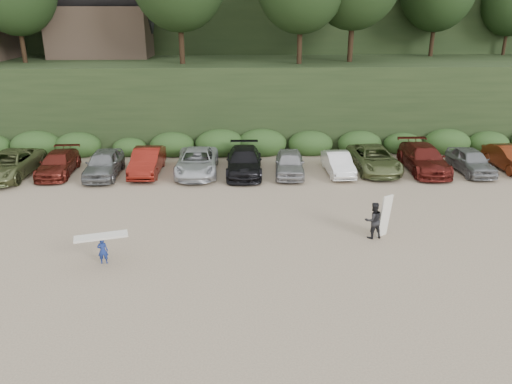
{
  "coord_description": "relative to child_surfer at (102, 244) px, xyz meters",
  "views": [
    {
      "loc": [
        -0.55,
        -20.26,
        9.95
      ],
      "look_at": [
        0.17,
        3.0,
        1.3
      ],
      "focal_mm": 35.0,
      "sensor_mm": 36.0,
      "label": 1
    }
  ],
  "objects": [
    {
      "name": "ground",
      "position": [
        6.27,
        1.77,
        -0.86
      ],
      "size": [
        120.0,
        120.0,
        0.0
      ],
      "primitive_type": "plane",
      "color": "tan",
      "rests_on": "ground"
    },
    {
      "name": "adult_surfer",
      "position": [
        11.74,
        2.1,
        0.02
      ],
      "size": [
        1.35,
        0.81,
        2.04
      ],
      "color": "black",
      "rests_on": "ground"
    },
    {
      "name": "child_surfer",
      "position": [
        0.0,
        0.0,
        0.0
      ],
      "size": [
        2.19,
        1.14,
        1.27
      ],
      "color": "navy",
      "rests_on": "ground"
    },
    {
      "name": "parked_cars",
      "position": [
        4.23,
        11.72,
        -0.09
      ],
      "size": [
        39.58,
        6.38,
        1.63
      ],
      "color": "silver",
      "rests_on": "ground"
    }
  ]
}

